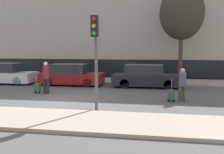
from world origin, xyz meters
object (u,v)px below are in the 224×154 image
at_px(traffic_light, 95,44).
at_px(parked_bicycle, 72,74).
at_px(parked_car_0, 6,74).
at_px(pedestrian_left, 46,76).
at_px(pedestrian_right, 182,83).
at_px(parked_car_2, 146,77).
at_px(bare_tree_near_crossing, 182,13).
at_px(parked_car_1, 71,75).
at_px(trolley_left, 37,87).
at_px(trolley_right, 171,95).

bearing_deg(traffic_light, parked_bicycle, 113.78).
bearing_deg(traffic_light, parked_car_0, 140.09).
xyz_separation_m(pedestrian_left, pedestrian_right, (7.29, -0.81, -0.13)).
xyz_separation_m(parked_car_2, pedestrian_left, (-5.42, -3.36, 0.34)).
height_order(parked_car_0, bare_tree_near_crossing, bare_tree_near_crossing).
xyz_separation_m(parked_car_1, parked_bicycle, (-0.74, 2.47, -0.19)).
xyz_separation_m(parked_car_0, parked_bicycle, (4.13, 2.53, -0.19)).
xyz_separation_m(pedestrian_right, parked_bicycle, (-7.76, 6.70, -0.40)).
bearing_deg(trolley_left, bare_tree_near_crossing, 34.38).
relative_size(parked_bicycle, bare_tree_near_crossing, 0.26).
distance_m(pedestrian_right, bare_tree_near_crossing, 7.78).
distance_m(parked_car_1, pedestrian_right, 8.20).
height_order(trolley_right, parked_bicycle, trolley_right).
relative_size(parked_car_2, pedestrian_left, 2.46).
distance_m(traffic_light, bare_tree_near_crossing, 10.47).
height_order(pedestrian_right, traffic_light, traffic_light).
relative_size(trolley_right, traffic_light, 0.29).
distance_m(pedestrian_right, trolley_right, 0.78).
relative_size(pedestrian_left, traffic_light, 0.48).
distance_m(parked_car_2, trolley_right, 4.60).
distance_m(trolley_right, parked_bicycle, 10.02).
distance_m(parked_car_1, parked_car_2, 5.15).
relative_size(parked_car_1, parked_bicycle, 2.45).
bearing_deg(pedestrian_left, parked_car_0, 146.66).
distance_m(parked_car_2, pedestrian_left, 6.39).
bearing_deg(pedestrian_left, bare_tree_near_crossing, 39.19).
height_order(traffic_light, bare_tree_near_crossing, bare_tree_near_crossing).
relative_size(trolley_right, parked_bicycle, 0.63).
relative_size(parked_car_0, trolley_right, 3.74).
bearing_deg(parked_car_2, traffic_light, -103.96).
xyz_separation_m(parked_car_0, pedestrian_right, (11.89, -4.17, 0.21)).
bearing_deg(traffic_light, trolley_left, 139.71).
bearing_deg(parked_car_1, traffic_light, -63.88).
bearing_deg(parked_car_0, pedestrian_right, -19.34).
bearing_deg(parked_bicycle, pedestrian_right, -40.80).
bearing_deg(bare_tree_near_crossing, parked_car_2, -135.07).
bearing_deg(parked_bicycle, parked_car_2, -23.24).
distance_m(parked_car_0, pedestrian_left, 5.71).
xyz_separation_m(parked_car_2, bare_tree_near_crossing, (2.40, 2.39, 4.36)).
bearing_deg(trolley_left, trolley_right, -8.10).
bearing_deg(pedestrian_right, pedestrian_left, 151.45).
height_order(trolley_left, trolley_right, trolley_right).
relative_size(pedestrian_right, traffic_light, 0.42).
xyz_separation_m(parked_car_2, trolley_left, (-5.97, -3.34, -0.34)).
distance_m(parked_car_2, bare_tree_near_crossing, 5.52).
height_order(parked_car_2, pedestrian_left, pedestrian_left).
bearing_deg(pedestrian_right, trolley_right, -179.94).
xyz_separation_m(parked_car_0, parked_car_1, (4.87, 0.06, -0.01)).
bearing_deg(parked_car_1, trolley_right, -34.28).
distance_m(pedestrian_left, pedestrian_right, 7.34).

